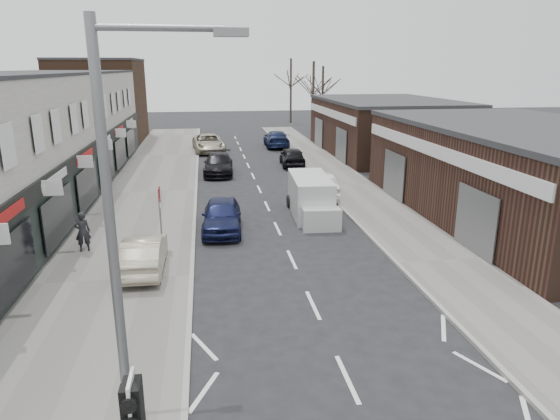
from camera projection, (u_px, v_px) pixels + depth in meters
name	position (u px, v px, depth m)	size (l,w,h in m)	color
pavement_left	(149.00, 192.00, 30.32)	(5.50, 64.00, 0.12)	slate
pavement_right	(348.00, 185.00, 32.10)	(3.50, 64.00, 0.12)	slate
shop_terrace_left	(7.00, 143.00, 26.02)	(8.00, 41.00, 7.10)	beige
brick_block_far	(101.00, 102.00, 50.13)	(8.00, 10.00, 8.00)	#442C1D
right_unit_near	(525.00, 174.00, 24.85)	(10.00, 18.00, 4.50)	#3C261B
right_unit_far	(385.00, 128.00, 43.86)	(10.00, 16.00, 4.50)	#3C261B
tree_far_a	(313.00, 134.00, 57.29)	(3.60, 3.60, 8.00)	#382D26
tree_far_b	(322.00, 127.00, 63.35)	(3.60, 3.60, 7.50)	#382D26
tree_far_c	(291.00, 123.00, 68.63)	(3.60, 3.60, 8.50)	#382D26
street_lamp	(125.00, 254.00, 7.71)	(2.23, 0.22, 8.00)	slate
warning_sign	(160.00, 198.00, 20.45)	(0.12, 0.80, 2.70)	slate
white_van	(311.00, 198.00, 25.47)	(2.09, 5.32, 2.04)	silver
sedan_on_pavement	(144.00, 253.00, 18.39)	(1.40, 4.02, 1.32)	#ABA089
pedestrian	(83.00, 232.00, 20.26)	(0.61, 0.40, 1.67)	black
parked_car_left_a	(222.00, 215.00, 23.19)	(1.78, 4.42, 1.51)	#14193F
parked_car_left_b	(218.00, 164.00, 35.52)	(2.02, 4.98, 1.44)	black
parked_car_left_c	(208.00, 143.00, 44.88)	(2.61, 5.66, 1.57)	#ADA18A
parked_car_right_a	(316.00, 185.00, 29.17)	(1.58, 4.54, 1.50)	silver
parked_car_right_b	(292.00, 157.00, 38.49)	(1.72, 4.27, 1.45)	black
parked_car_right_c	(276.00, 139.00, 47.68)	(2.17, 5.33, 1.55)	#141D3F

